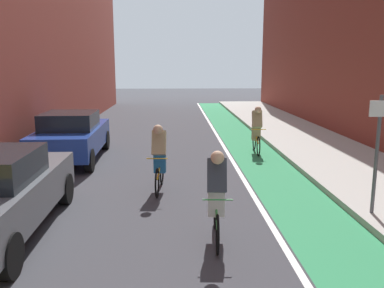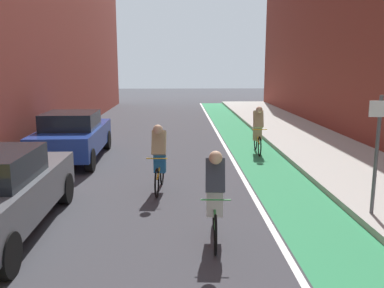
% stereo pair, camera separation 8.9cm
% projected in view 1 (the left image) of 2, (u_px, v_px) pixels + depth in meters
% --- Properties ---
extents(ground_plane, '(83.95, 83.95, 0.00)m').
position_uv_depth(ground_plane, '(161.00, 172.00, 11.40)').
color(ground_plane, '#38383D').
extents(bike_lane_paint, '(1.60, 38.16, 0.00)m').
position_uv_depth(bike_lane_paint, '(257.00, 156.00, 13.49)').
color(bike_lane_paint, '#2D8451').
rests_on(bike_lane_paint, ground).
extents(lane_divider_stripe, '(0.12, 38.16, 0.00)m').
position_uv_depth(lane_divider_stripe, '(230.00, 156.00, 13.45)').
color(lane_divider_stripe, white).
rests_on(lane_divider_stripe, ground).
extents(sidewalk_right, '(3.32, 38.16, 0.14)m').
position_uv_depth(sidewalk_right, '(330.00, 153.00, 13.57)').
color(sidewalk_right, '#A8A59E').
rests_on(sidewalk_right, ground).
extents(parked_sedan_blue, '(1.90, 4.31, 1.53)m').
position_uv_depth(parked_sedan_blue, '(72.00, 135.00, 12.78)').
color(parked_sedan_blue, navy).
rests_on(parked_sedan_blue, ground).
extents(cyclist_mid, '(0.48, 1.69, 1.60)m').
position_uv_depth(cyclist_mid, '(217.00, 195.00, 6.86)').
color(cyclist_mid, black).
rests_on(cyclist_mid, ground).
extents(cyclist_trailing, '(0.48, 1.73, 1.62)m').
position_uv_depth(cyclist_trailing, '(159.00, 156.00, 9.61)').
color(cyclist_trailing, black).
rests_on(cyclist_trailing, ground).
extents(cyclist_far, '(0.48, 1.71, 1.61)m').
position_uv_depth(cyclist_far, '(257.00, 128.00, 13.83)').
color(cyclist_far, black).
rests_on(cyclist_far, ground).
extents(street_sign_post, '(0.44, 0.07, 2.28)m').
position_uv_depth(street_sign_post, '(378.00, 143.00, 7.63)').
color(street_sign_post, '#4C4C51').
rests_on(street_sign_post, sidewalk_right).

